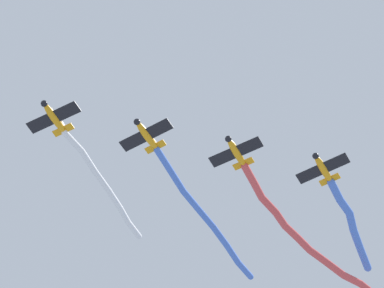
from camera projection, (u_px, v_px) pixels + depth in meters
The scene contains 8 objects.
airplane_lead at pixel (54, 117), 94.61m from camera, with size 6.35×4.85×1.57m.
smoke_trail_lead at pixel (106, 188), 100.60m from camera, with size 6.42×17.32×2.47m.
airplane_left_wing at pixel (146, 135), 96.15m from camera, with size 6.35×4.83×1.57m.
smoke_trail_left_wing at pixel (206, 218), 102.21m from camera, with size 5.92×21.96×1.52m.
airplane_right_wing at pixel (236, 152), 97.69m from camera, with size 6.35×4.85×1.57m.
smoke_trail_right_wing at pixel (304, 237), 103.06m from camera, with size 3.31×24.52×3.50m.
airplane_slot at pixel (323, 168), 99.23m from camera, with size 6.35×4.84×1.57m.
smoke_trail_slot at pixel (352, 228), 104.23m from camera, with size 6.18×14.85×1.99m.
Camera 1 is at (46.58, -26.87, 4.37)m, focal length 82.20 mm.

